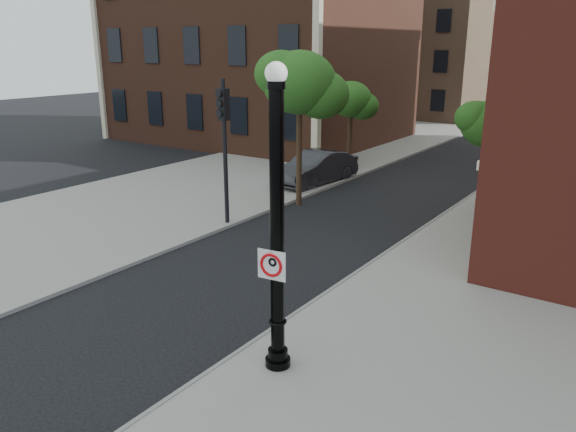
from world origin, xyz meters
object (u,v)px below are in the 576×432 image
Objects in this scene: traffic_signal_left at (224,129)px; no_parking_sign at (272,265)px; parked_car at (316,168)px; traffic_signal_right at (493,149)px; lamppost at (277,240)px.

no_parking_sign is at bearing -44.95° from traffic_signal_left.
traffic_signal_left is (0.75, -7.53, 2.86)m from parked_car.
traffic_signal_left is 9.50m from traffic_signal_right.
traffic_signal_left reaches higher than no_parking_sign.
traffic_signal_right is at bearing 27.79° from traffic_signal_left.
lamppost is 10.19× the size of no_parking_sign.
parked_car is 9.80m from traffic_signal_right.
traffic_signal_left reaches higher than traffic_signal_right.
traffic_signal_right is at bearing 85.41° from lamppost.
no_parking_sign is 0.13× the size of parked_car.
traffic_signal_right reaches higher than parked_car.
no_parking_sign reaches higher than parked_car.
parked_car is 0.90× the size of traffic_signal_left.
traffic_signal_left is at bearing -139.68° from traffic_signal_right.
lamppost is 1.16× the size of traffic_signal_left.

